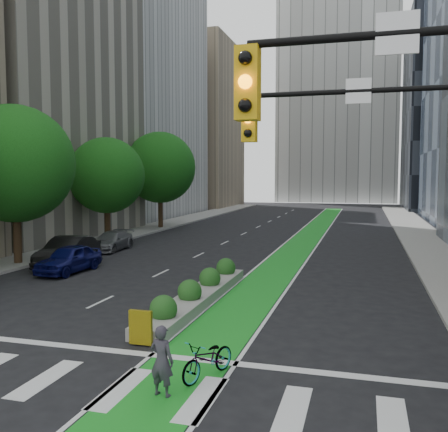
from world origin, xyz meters
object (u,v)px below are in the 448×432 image
Objects in this scene: cyclist at (162,361)px; parked_car_left_near at (69,259)px; median_planter at (199,293)px; bicycle at (208,359)px; parked_car_left_mid at (68,252)px; parked_car_left_far at (111,241)px.

cyclist is 0.39× the size of parked_car_left_near.
median_planter is 9.17m from parked_car_left_near.
bicycle is 1.47m from cyclist.
bicycle is 0.37× the size of parked_car_left_mid.
parked_car_left_mid is at bearing -40.16° from cyclist.
cyclist is at bearing -61.55° from parked_car_left_far.
parked_car_left_mid is at bearing 156.48° from bicycle.
parked_car_left_far is at bearing 89.46° from parked_car_left_mid.
parked_car_left_near is (-10.17, 12.03, -0.10)m from cyclist.
parked_car_left_near is (-8.29, 3.90, 0.33)m from median_planter.
cyclist is at bearing -56.74° from parked_car_left_mid.
cyclist is (1.88, -8.13, 0.44)m from median_planter.
parked_car_left_near reaches higher than median_planter.
parked_car_left_near is 0.84× the size of parked_car_left_mid.
cyclist is 0.38× the size of parked_car_left_far.
parked_car_left_mid is at bearing -86.95° from parked_car_left_far.
bicycle is at bearing -69.49° from median_planter.
parked_car_left_near is at bearing 157.56° from bicycle.
parked_car_left_far is at bearing -48.56° from cyclist.
parked_car_left_far is at bearing 104.78° from parked_car_left_near.
parked_car_left_near reaches higher than bicycle.
cyclist reaches higher than bicycle.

